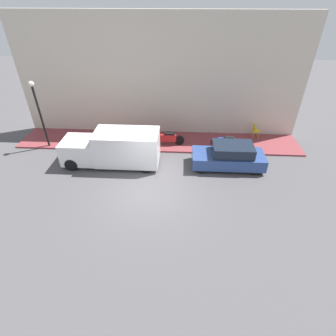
{
  "coord_description": "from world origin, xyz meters",
  "views": [
    {
      "loc": [
        -9.91,
        -1.48,
        8.42
      ],
      "look_at": [
        1.36,
        -0.83,
        0.6
      ],
      "focal_mm": 28.0,
      "sensor_mm": 36.0,
      "label": 1
    }
  ],
  "objects": [
    {
      "name": "ground_plane",
      "position": [
        0.0,
        0.0,
        0.0
      ],
      "size": [
        60.0,
        60.0,
        0.0
      ],
      "primitive_type": "plane",
      "color": "#514F51"
    },
    {
      "name": "parked_car",
      "position": [
        2.59,
        -4.16,
        0.68
      ],
      "size": [
        1.66,
        3.96,
        1.41
      ],
      "color": "#2D4784",
      "rests_on": "ground_plane"
    },
    {
      "name": "motorcycle_red",
      "position": [
        4.78,
        -0.6,
        0.55
      ],
      "size": [
        0.3,
        2.15,
        0.82
      ],
      "color": "#B21E1E",
      "rests_on": "sidewalk"
    },
    {
      "name": "motorcycle_blue",
      "position": [
        4.51,
        -4.27,
        0.54
      ],
      "size": [
        0.3,
        1.9,
        0.79
      ],
      "color": "navy",
      "rests_on": "sidewalk"
    },
    {
      "name": "delivery_van",
      "position": [
        2.55,
        2.33,
        1.02
      ],
      "size": [
        1.87,
        5.38,
        2.01
      ],
      "color": "white",
      "rests_on": "ground_plane"
    },
    {
      "name": "sidewalk",
      "position": [
        5.23,
        0.0,
        0.05
      ],
      "size": [
        2.67,
        18.03,
        0.1
      ],
      "color": "brown",
      "rests_on": "ground_plane"
    },
    {
      "name": "building_facade",
      "position": [
        6.72,
        0.0,
        3.72
      ],
      "size": [
        0.3,
        18.03,
        7.45
      ],
      "color": "beige",
      "rests_on": "ground_plane"
    },
    {
      "name": "cafe_chair",
      "position": [
        6.12,
        -6.36,
        0.61
      ],
      "size": [
        0.4,
        0.4,
        0.88
      ],
      "color": "yellow",
      "rests_on": "sidewalk"
    },
    {
      "name": "streetlamp",
      "position": [
        4.19,
        6.92,
        2.7
      ],
      "size": [
        0.31,
        0.31,
        4.07
      ],
      "color": "black",
      "rests_on": "sidewalk"
    },
    {
      "name": "scooter_silver",
      "position": [
        4.72,
        1.1,
        0.54
      ],
      "size": [
        0.3,
        1.98,
        0.79
      ],
      "color": "#B7B7BF",
      "rests_on": "sidewalk"
    }
  ]
}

